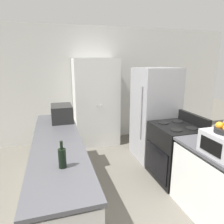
{
  "coord_description": "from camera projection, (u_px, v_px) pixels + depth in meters",
  "views": [
    {
      "loc": [
        -0.89,
        -1.05,
        1.84
      ],
      "look_at": [
        0.0,
        1.92,
        1.05
      ],
      "focal_mm": 32.0,
      "sensor_mm": 36.0,
      "label": 1
    }
  ],
  "objects": [
    {
      "name": "stove",
      "position": [
        175.0,
        152.0,
        3.16
      ],
      "size": [
        0.66,
        0.74,
        1.04
      ],
      "color": "black",
      "rests_on": "ground_plane"
    },
    {
      "name": "counter_right",
      "position": [
        216.0,
        185.0,
        2.36
      ],
      "size": [
        0.6,
        0.96,
        0.88
      ],
      "color": "silver",
      "rests_on": "ground_plane"
    },
    {
      "name": "toaster_oven",
      "position": [
        223.0,
        144.0,
        2.07
      ],
      "size": [
        0.33,
        0.4,
        0.25
      ],
      "color": "#B2B2B7",
      "rests_on": "counter_right"
    },
    {
      "name": "refrigerator",
      "position": [
        154.0,
        114.0,
        3.79
      ],
      "size": [
        0.74,
        0.73,
        1.73
      ],
      "color": "#A3A3A8",
      "rests_on": "ground_plane"
    },
    {
      "name": "wall_back",
      "position": [
        92.0,
        85.0,
        4.63
      ],
      "size": [
        7.0,
        0.06,
        2.6
      ],
      "color": "silver",
      "rests_on": "ground_plane"
    },
    {
      "name": "counter_left",
      "position": [
        60.0,
        172.0,
        2.63
      ],
      "size": [
        0.6,
        2.6,
        0.88
      ],
      "color": "silver",
      "rests_on": "ground_plane"
    },
    {
      "name": "pantry_cabinet",
      "position": [
        96.0,
        103.0,
        4.4
      ],
      "size": [
        0.95,
        0.6,
        1.9
      ],
      "color": "silver",
      "rests_on": "ground_plane"
    },
    {
      "name": "wine_bottle",
      "position": [
        62.0,
        158.0,
        1.84
      ],
      "size": [
        0.07,
        0.07,
        0.26
      ],
      "color": "black",
      "rests_on": "counter_left"
    },
    {
      "name": "microwave",
      "position": [
        62.0,
        113.0,
        3.26
      ],
      "size": [
        0.34,
        0.45,
        0.27
      ],
      "color": "black",
      "rests_on": "counter_left"
    }
  ]
}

